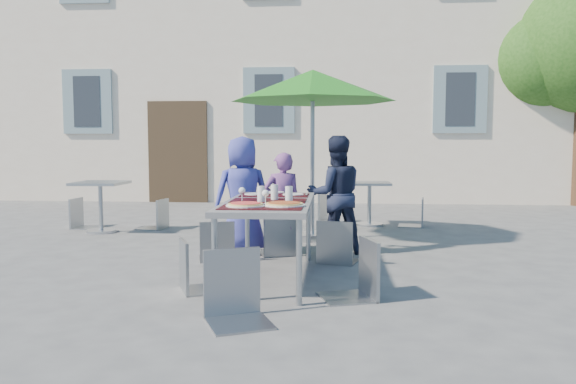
# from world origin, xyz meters

# --- Properties ---
(ground) EXTENTS (90.00, 90.00, 0.00)m
(ground) POSITION_xyz_m (0.00, 0.00, 0.00)
(ground) COLOR #48484A
(ground) RESTS_ON ground
(building) EXTENTS (13.60, 8.20, 11.10)m
(building) POSITION_xyz_m (-0.00, 11.50, 4.85)
(building) COLOR beige
(building) RESTS_ON ground
(dining_table) EXTENTS (0.80, 1.85, 0.76)m
(dining_table) POSITION_xyz_m (0.77, 0.70, 0.70)
(dining_table) COLOR #48484D
(dining_table) RESTS_ON ground
(pizza_near_left) EXTENTS (0.34, 0.34, 0.03)m
(pizza_near_left) POSITION_xyz_m (0.62, 0.19, 0.77)
(pizza_near_left) COLOR white
(pizza_near_left) RESTS_ON dining_table
(pizza_near_right) EXTENTS (0.36, 0.36, 0.03)m
(pizza_near_right) POSITION_xyz_m (0.95, 0.25, 0.77)
(pizza_near_right) COLOR white
(pizza_near_right) RESTS_ON dining_table
(glassware) EXTENTS (0.51, 0.45, 0.15)m
(glassware) POSITION_xyz_m (0.79, 0.61, 0.83)
(glassware) COLOR silver
(glassware) RESTS_ON dining_table
(place_settings) EXTENTS (0.66, 0.46, 0.01)m
(place_settings) POSITION_xyz_m (0.75, 1.35, 0.76)
(place_settings) COLOR white
(place_settings) RESTS_ON dining_table
(child_0) EXTENTS (0.79, 0.67, 1.37)m
(child_0) POSITION_xyz_m (0.32, 1.90, 0.69)
(child_0) COLOR #383E9C
(child_0) RESTS_ON ground
(child_1) EXTENTS (0.49, 0.39, 1.19)m
(child_1) POSITION_xyz_m (0.79, 1.88, 0.59)
(child_1) COLOR #6B3C7C
(child_1) RESTS_ON ground
(child_2) EXTENTS (0.74, 0.52, 1.38)m
(child_2) POSITION_xyz_m (1.40, 2.02, 0.69)
(child_2) COLOR #181D35
(child_2) RESTS_ON ground
(chair_0) EXTENTS (0.46, 0.47, 0.85)m
(chair_0) POSITION_xyz_m (0.10, 1.46, 0.49)
(chair_0) COLOR gray
(chair_0) RESTS_ON ground
(chair_1) EXTENTS (0.58, 0.58, 0.99)m
(chair_1) POSITION_xyz_m (0.76, 1.84, 0.58)
(chair_1) COLOR gray
(chair_1) RESTS_ON ground
(chair_2) EXTENTS (0.49, 0.49, 0.89)m
(chair_2) POSITION_xyz_m (1.42, 1.44, 0.52)
(chair_2) COLOR gray
(chair_2) RESTS_ON ground
(chair_3) EXTENTS (0.51, 0.51, 0.87)m
(chair_3) POSITION_xyz_m (0.17, 0.20, 0.50)
(chair_3) COLOR #949A9F
(chair_3) RESTS_ON ground
(chair_4) EXTENTS (0.53, 0.52, 0.94)m
(chair_4) POSITION_xyz_m (1.58, 0.09, 0.55)
(chair_4) COLOR gray
(chair_4) RESTS_ON ground
(chair_5) EXTENTS (0.57, 0.57, 0.98)m
(chair_5) POSITION_xyz_m (0.66, -0.57, 0.57)
(chair_5) COLOR gray
(chair_5) RESTS_ON ground
(patio_umbrella) EXTENTS (2.18, 2.18, 2.25)m
(patio_umbrella) POSITION_xyz_m (1.10, 2.90, 2.02)
(patio_umbrella) COLOR #B9BCC2
(patio_umbrella) RESTS_ON ground
(cafe_table_0) EXTENTS (0.69, 0.69, 0.74)m
(cafe_table_0) POSITION_xyz_m (-1.98, 3.29, 0.50)
(cafe_table_0) COLOR #B9BCC2
(cafe_table_0) RESTS_ON ground
(bg_chair_l_0) EXTENTS (0.42, 0.41, 0.87)m
(bg_chair_l_0) POSITION_xyz_m (-2.45, 3.68, 0.50)
(bg_chair_l_0) COLOR #90959B
(bg_chair_l_0) RESTS_ON ground
(bg_chair_r_0) EXTENTS (0.44, 0.44, 0.86)m
(bg_chair_r_0) POSITION_xyz_m (-1.27, 3.68, 0.50)
(bg_chair_r_0) COLOR gray
(bg_chair_r_0) RESTS_ON ground
(cafe_table_1) EXTENTS (0.64, 0.64, 0.69)m
(cafe_table_1) POSITION_xyz_m (1.95, 4.27, 0.45)
(cafe_table_1) COLOR #B9BCC2
(cafe_table_1) RESTS_ON ground
(bg_chair_l_1) EXTENTS (0.58, 0.57, 1.06)m
(bg_chair_l_1) POSITION_xyz_m (1.32, 4.37, 0.63)
(bg_chair_l_1) COLOR gray
(bg_chair_l_1) RESTS_ON ground
(bg_chair_r_1) EXTENTS (0.43, 0.43, 0.84)m
(bg_chair_r_1) POSITION_xyz_m (2.67, 4.24, 0.49)
(bg_chair_r_1) COLOR gray
(bg_chair_r_1) RESTS_ON ground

